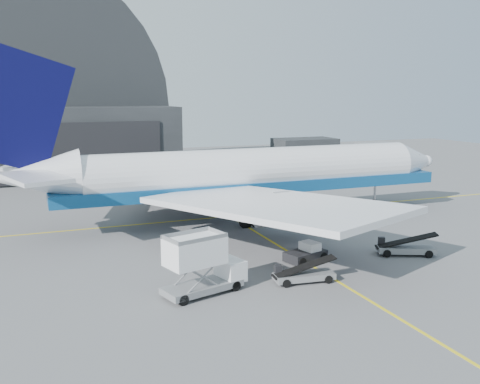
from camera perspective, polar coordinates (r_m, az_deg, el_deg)
name	(u,v)px	position (r m, az deg, el deg)	size (l,w,h in m)	color
ground	(313,267)	(45.52, 7.83, -7.91)	(200.00, 200.00, 0.00)	#565659
taxi_lines	(254,231)	(56.42, 1.52, -4.17)	(80.00, 42.12, 0.02)	yellow
hangar	(24,121)	(102.59, -22.02, 7.08)	(50.00, 28.30, 28.00)	black
distant_bldg_a	(305,156)	(125.43, 6.91, 3.88)	(14.00, 8.00, 4.00)	black
distant_bldg_b	(376,154)	(131.08, 14.32, 3.91)	(8.00, 6.00, 2.80)	gray
airliner	(239,174)	(60.09, -0.09, 1.89)	(54.01, 52.38, 18.96)	white
catering_truck	(201,265)	(38.70, -4.14, -7.79)	(6.60, 3.90, 4.27)	gray
pushback_tug	(306,254)	(46.82, 7.08, -6.56)	(3.95, 2.88, 1.65)	black
belt_loader_a	(303,275)	(41.72, 6.76, -8.76)	(5.06, 2.19, 1.90)	gray
belt_loader_b	(405,248)	(50.38, 17.20, -5.72)	(5.34, 3.66, 2.04)	gray
traffic_cone	(306,255)	(47.77, 7.03, -6.67)	(0.38, 0.38, 0.55)	#FD3008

